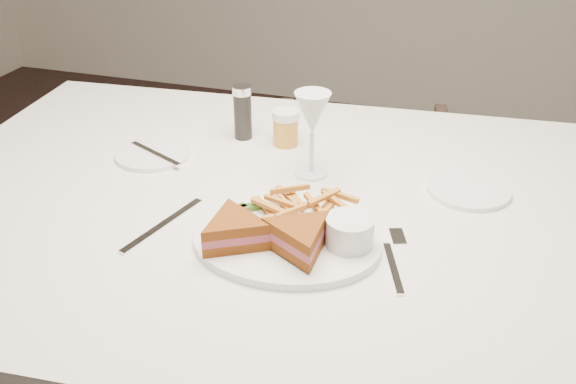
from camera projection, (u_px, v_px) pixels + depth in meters
The scene contains 3 objects.
table at pixel (295, 350), 1.40m from camera, with size 1.52×1.02×0.75m, color silver.
chair_far at pixel (359, 194), 2.14m from camera, with size 0.58×0.54×0.59m, color #46322A.
table_setting at pixel (291, 198), 1.15m from camera, with size 0.82×0.58×0.18m.
Camera 1 is at (0.36, -0.85, 1.37)m, focal length 40.00 mm.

